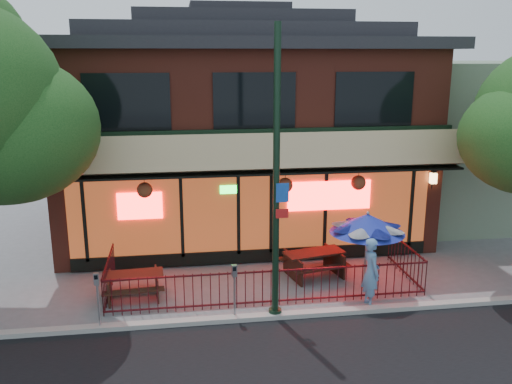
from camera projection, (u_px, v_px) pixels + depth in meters
The scene contains 12 objects.
ground at pixel (272, 309), 13.80m from camera, with size 80.00×80.00×0.00m, color gray.
curb at pixel (276, 316), 13.31m from camera, with size 80.00×0.25×0.12m, color #999993.
restaurant_building at pixel (239, 116), 19.59m from camera, with size 12.96×9.49×8.05m.
neighbor_building at pixel (461, 139), 21.69m from camera, with size 6.00×7.00×6.00m, color slate.
patio_fence at pixel (269, 278), 14.13m from camera, with size 8.44×2.62×1.00m.
street_light at pixel (276, 193), 12.63m from camera, with size 0.43×0.32×7.00m.
picnic_table_left at pixel (133, 282), 14.37m from camera, with size 1.67×1.33×0.68m.
picnic_table_right at pixel (314, 260), 15.76m from camera, with size 1.98×1.68×0.74m.
patio_umbrella at pixel (367, 223), 14.36m from camera, with size 2.00×1.99×2.28m.
pedestrian at pixel (371, 272), 13.80m from camera, with size 0.67×0.44×1.82m, color #5C8AB8.
parking_meter_near at pixel (234, 283), 13.04m from camera, with size 0.14×0.13×1.42m.
parking_meter_far at pixel (97, 292), 12.52m from camera, with size 0.13×0.12×1.44m.
Camera 1 is at (-2.22, -12.44, 6.33)m, focal length 38.00 mm.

